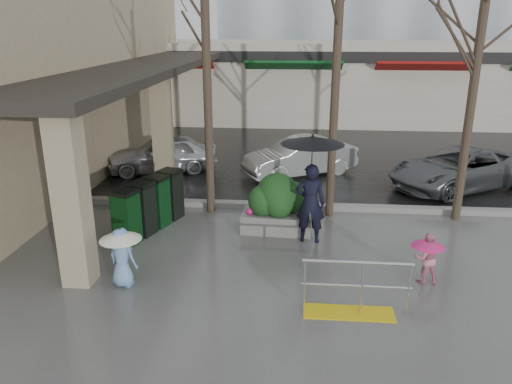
# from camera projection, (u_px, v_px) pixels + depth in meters

# --- Properties ---
(ground) EXTENTS (120.00, 120.00, 0.00)m
(ground) POSITION_uv_depth(u_px,v_px,m) (278.00, 278.00, 10.08)
(ground) COLOR #51514F
(ground) RESTS_ON ground
(street_asphalt) EXTENTS (120.00, 36.00, 0.01)m
(street_asphalt) POSITION_uv_depth(u_px,v_px,m) (294.00, 106.00, 30.84)
(street_asphalt) COLOR black
(street_asphalt) RESTS_ON ground
(curb) EXTENTS (120.00, 0.30, 0.15)m
(curb) POSITION_uv_depth(u_px,v_px,m) (285.00, 206.00, 13.83)
(curb) COLOR gray
(curb) RESTS_ON ground
(near_building) EXTENTS (6.00, 18.00, 8.00)m
(near_building) POSITION_uv_depth(u_px,v_px,m) (28.00, 50.00, 17.09)
(near_building) COLOR tan
(near_building) RESTS_ON ground
(canopy_slab) EXTENTS (2.80, 18.00, 0.25)m
(canopy_slab) POSITION_uv_depth(u_px,v_px,m) (149.00, 62.00, 16.86)
(canopy_slab) COLOR #2D2823
(canopy_slab) RESTS_ON pillar_front
(pillar_front) EXTENTS (0.55, 0.55, 3.50)m
(pillar_front) POSITION_uv_depth(u_px,v_px,m) (71.00, 199.00, 9.37)
(pillar_front) COLOR tan
(pillar_front) RESTS_ON ground
(pillar_back) EXTENTS (0.55, 0.55, 3.50)m
(pillar_back) POSITION_uv_depth(u_px,v_px,m) (162.00, 129.00, 15.50)
(pillar_back) COLOR tan
(pillar_back) RESTS_ON ground
(storefront_row) EXTENTS (34.00, 6.74, 4.00)m
(storefront_row) POSITION_uv_depth(u_px,v_px,m) (332.00, 81.00, 26.23)
(storefront_row) COLOR beige
(storefront_row) RESTS_ON ground
(handrail) EXTENTS (1.90, 0.50, 1.03)m
(handrail) POSITION_uv_depth(u_px,v_px,m) (353.00, 295.00, 8.72)
(handrail) COLOR yellow
(handrail) RESTS_ON ground
(tree_west) EXTENTS (3.20, 3.20, 6.80)m
(tree_west) POSITION_uv_depth(u_px,v_px,m) (205.00, 14.00, 12.01)
(tree_west) COLOR #382B21
(tree_west) RESTS_ON ground
(tree_midwest) EXTENTS (3.20, 3.20, 7.00)m
(tree_midwest) POSITION_uv_depth(u_px,v_px,m) (339.00, 7.00, 11.70)
(tree_midwest) COLOR #382B21
(tree_midwest) RESTS_ON ground
(tree_mideast) EXTENTS (3.20, 3.20, 6.50)m
(tree_mideast) POSITION_uv_depth(u_px,v_px,m) (482.00, 24.00, 11.55)
(tree_mideast) COLOR #382B21
(tree_mideast) RESTS_ON ground
(woman) EXTENTS (1.44, 1.44, 2.57)m
(woman) POSITION_uv_depth(u_px,v_px,m) (311.00, 179.00, 11.30)
(woman) COLOR black
(woman) RESTS_ON ground
(child_pink) EXTENTS (0.65, 0.65, 1.05)m
(child_pink) POSITION_uv_depth(u_px,v_px,m) (427.00, 254.00, 9.74)
(child_pink) COLOR pink
(child_pink) RESTS_ON ground
(child_blue) EXTENTS (0.81, 0.81, 1.20)m
(child_blue) POSITION_uv_depth(u_px,v_px,m) (122.00, 251.00, 9.57)
(child_blue) COLOR #7CA6DC
(child_blue) RESTS_ON ground
(planter) EXTENTS (1.75, 1.01, 1.48)m
(planter) POSITION_uv_depth(u_px,v_px,m) (277.00, 204.00, 12.16)
(planter) COLOR gray
(planter) RESTS_ON ground
(news_boxes) EXTENTS (1.28, 2.37, 1.30)m
(news_boxes) POSITION_uv_depth(u_px,v_px,m) (150.00, 205.00, 12.25)
(news_boxes) COLOR #0D3A14
(news_boxes) RESTS_ON ground
(car_a) EXTENTS (3.98, 2.55, 1.26)m
(car_a) POSITION_uv_depth(u_px,v_px,m) (162.00, 154.00, 17.11)
(car_a) COLOR silver
(car_a) RESTS_ON ground
(car_b) EXTENTS (3.98, 3.05, 1.26)m
(car_b) POSITION_uv_depth(u_px,v_px,m) (300.00, 157.00, 16.73)
(car_b) COLOR silver
(car_b) RESTS_ON ground
(car_c) EXTENTS (4.97, 4.09, 1.26)m
(car_c) POSITION_uv_depth(u_px,v_px,m) (459.00, 168.00, 15.42)
(car_c) COLOR slate
(car_c) RESTS_ON ground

